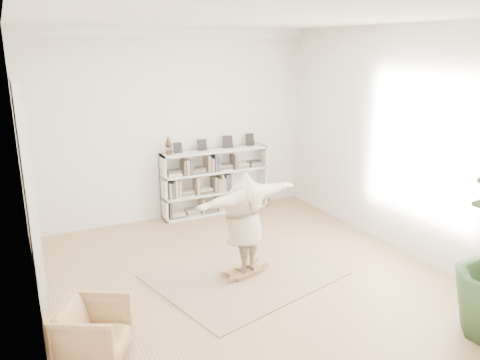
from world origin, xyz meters
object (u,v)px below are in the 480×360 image
at_px(bookshelf, 215,182).
at_px(armchair, 93,332).
at_px(rocker_board, 244,271).
at_px(person, 244,220).

xyz_separation_m(bookshelf, armchair, (-3.04, -3.70, -0.31)).
height_order(bookshelf, rocker_board, bookshelf).
bearing_deg(bookshelf, person, -104.95).
bearing_deg(rocker_board, armchair, -171.05).
distance_m(armchair, rocker_board, 2.53).
xyz_separation_m(rocker_board, person, (-0.00, 0.00, 0.80)).
xyz_separation_m(armchair, rocker_board, (2.32, 0.98, -0.25)).
relative_size(bookshelf, armchair, 3.11).
bearing_deg(rocker_board, bookshelf, 61.12).
bearing_deg(person, bookshelf, -118.88).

